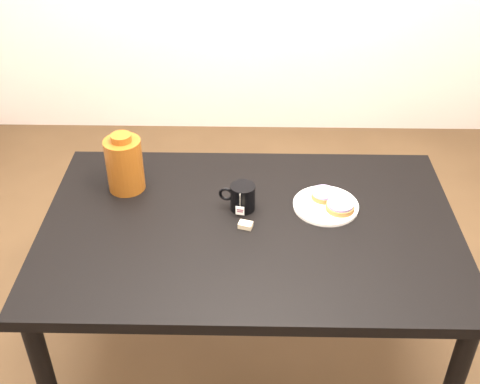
{
  "coord_description": "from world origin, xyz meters",
  "views": [
    {
      "loc": [
        -0.0,
        -1.58,
        2.01
      ],
      "look_at": [
        -0.04,
        0.1,
        0.81
      ],
      "focal_mm": 45.0,
      "sensor_mm": 36.0,
      "label": 1
    }
  ],
  "objects_px": {
    "table": "(250,243)",
    "plate": "(326,205)",
    "bagel_back": "(324,194)",
    "bagel_front": "(340,206)",
    "teabag_pouch": "(245,225)",
    "bagel_package": "(125,164)",
    "mug": "(242,197)"
  },
  "relations": [
    {
      "from": "table",
      "to": "mug",
      "type": "relative_size",
      "value": 10.42
    },
    {
      "from": "bagel_back",
      "to": "plate",
      "type": "bearing_deg",
      "value": -83.44
    },
    {
      "from": "bagel_back",
      "to": "table",
      "type": "bearing_deg",
      "value": -151.65
    },
    {
      "from": "bagel_front",
      "to": "teabag_pouch",
      "type": "height_order",
      "value": "bagel_front"
    },
    {
      "from": "mug",
      "to": "bagel_package",
      "type": "xyz_separation_m",
      "value": [
        -0.42,
        0.12,
        0.05
      ]
    },
    {
      "from": "plate",
      "to": "bagel_back",
      "type": "xyz_separation_m",
      "value": [
        -0.0,
        0.04,
        0.02
      ]
    },
    {
      "from": "table",
      "to": "mug",
      "type": "bearing_deg",
      "value": 107.77
    },
    {
      "from": "table",
      "to": "bagel_front",
      "type": "xyz_separation_m",
      "value": [
        0.31,
        0.07,
        0.11
      ]
    },
    {
      "from": "bagel_package",
      "to": "teabag_pouch",
      "type": "bearing_deg",
      "value": -27.13
    },
    {
      "from": "table",
      "to": "bagel_back",
      "type": "height_order",
      "value": "bagel_back"
    },
    {
      "from": "bagel_front",
      "to": "teabag_pouch",
      "type": "xyz_separation_m",
      "value": [
        -0.32,
        -0.09,
        -0.02
      ]
    },
    {
      "from": "teabag_pouch",
      "to": "bagel_package",
      "type": "height_order",
      "value": "bagel_package"
    },
    {
      "from": "teabag_pouch",
      "to": "plate",
      "type": "bearing_deg",
      "value": 22.9
    },
    {
      "from": "plate",
      "to": "teabag_pouch",
      "type": "bearing_deg",
      "value": -157.1
    },
    {
      "from": "table",
      "to": "bagel_back",
      "type": "distance_m",
      "value": 0.31
    },
    {
      "from": "plate",
      "to": "mug",
      "type": "height_order",
      "value": "mug"
    },
    {
      "from": "bagel_back",
      "to": "bagel_package",
      "type": "distance_m",
      "value": 0.71
    },
    {
      "from": "table",
      "to": "bagel_package",
      "type": "height_order",
      "value": "bagel_package"
    },
    {
      "from": "table",
      "to": "bagel_back",
      "type": "relative_size",
      "value": 12.46
    },
    {
      "from": "bagel_back",
      "to": "bagel_front",
      "type": "height_order",
      "value": "same"
    },
    {
      "from": "teabag_pouch",
      "to": "bagel_package",
      "type": "bearing_deg",
      "value": 152.87
    },
    {
      "from": "bagel_back",
      "to": "mug",
      "type": "height_order",
      "value": "mug"
    },
    {
      "from": "mug",
      "to": "bagel_package",
      "type": "bearing_deg",
      "value": 174.96
    },
    {
      "from": "bagel_back",
      "to": "mug",
      "type": "xyz_separation_m",
      "value": [
        -0.29,
        -0.05,
        0.02
      ]
    },
    {
      "from": "table",
      "to": "plate",
      "type": "bearing_deg",
      "value": 20.9
    },
    {
      "from": "bagel_back",
      "to": "bagel_front",
      "type": "distance_m",
      "value": 0.08
    },
    {
      "from": "plate",
      "to": "mug",
      "type": "bearing_deg",
      "value": -177.43
    },
    {
      "from": "table",
      "to": "plate",
      "type": "xyz_separation_m",
      "value": [
        0.26,
        0.1,
        0.09
      ]
    },
    {
      "from": "bagel_package",
      "to": "plate",
      "type": "bearing_deg",
      "value": -8.34
    },
    {
      "from": "plate",
      "to": "bagel_package",
      "type": "height_order",
      "value": "bagel_package"
    },
    {
      "from": "mug",
      "to": "bagel_package",
      "type": "relative_size",
      "value": 0.61
    },
    {
      "from": "mug",
      "to": "plate",
      "type": "bearing_deg",
      "value": 13.14
    }
  ]
}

